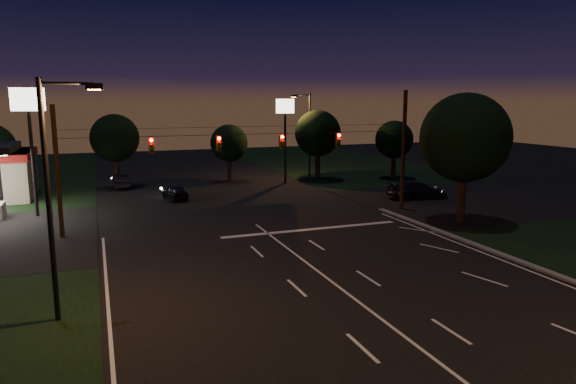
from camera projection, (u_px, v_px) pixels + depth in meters
name	position (u px, v px, depth m)	size (l,w,h in m)	color
ground	(354.00, 298.00, 21.53)	(140.00, 140.00, 0.00)	black
cross_street_right	(476.00, 200.00, 43.20)	(20.00, 16.00, 0.02)	black
center_line	(444.00, 366.00, 16.00)	(0.14, 40.00, 0.01)	silver
stop_bar	(312.00, 229.00, 33.17)	(12.00, 0.50, 0.01)	silver
utility_pole_right	(401.00, 209.00, 39.51)	(0.30, 0.30, 9.00)	black
utility_pole_left	(63.00, 237.00, 31.20)	(0.28, 0.28, 8.00)	black
signal_span	(251.00, 142.00, 34.36)	(24.00, 0.40, 1.56)	black
pole_sign_left_near	(29.00, 119.00, 35.75)	(2.20, 0.30, 9.10)	black
pole_sign_right	(285.00, 121.00, 50.87)	(1.80, 0.30, 8.40)	black
street_light_left	(55.00, 183.00, 18.57)	(2.20, 0.35, 9.00)	black
street_light_right_far	(307.00, 129.00, 54.00)	(2.20, 0.35, 9.00)	black
tree_right_near	(464.00, 139.00, 34.59)	(6.00, 6.00, 8.76)	black
tree_far_b	(115.00, 139.00, 49.42)	(4.60, 4.60, 6.98)	black
tree_far_c	(229.00, 144.00, 52.41)	(3.80, 3.80, 5.86)	black
tree_far_d	(317.00, 134.00, 53.55)	(4.80, 4.80, 7.30)	black
tree_far_e	(394.00, 140.00, 54.58)	(4.00, 4.00, 6.18)	black
car_oncoming_a	(175.00, 192.00, 43.14)	(1.47, 3.66, 1.25)	black
car_oncoming_b	(121.00, 181.00, 48.96)	(1.38, 3.96, 1.30)	black
car_cross	(417.00, 190.00, 43.52)	(2.12, 5.21, 1.51)	black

